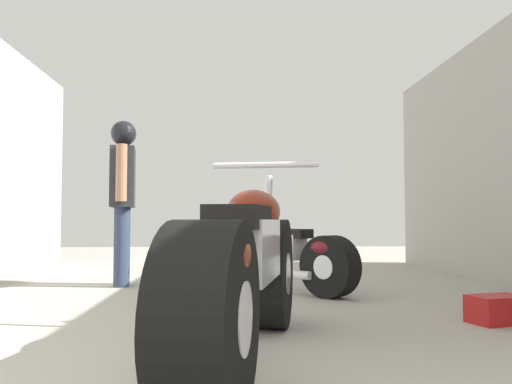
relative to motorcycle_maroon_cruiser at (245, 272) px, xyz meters
name	(u,v)px	position (x,y,z in m)	size (l,w,h in m)	color
ground_plane	(242,310)	(0.02, 1.48, -0.42)	(18.57, 18.57, 0.00)	#A8A399
motorcycle_maroon_cruiser	(245,272)	(0.00, 0.00, 0.00)	(0.82, 2.22, 1.04)	black
motorcycle_black_naked	(281,255)	(0.42, 2.47, -0.08)	(1.30, 1.45, 0.83)	black
mechanic_in_blue	(123,186)	(-1.18, 2.99, 0.60)	(0.30, 0.67, 1.71)	#2D3851
red_toolbox	(498,309)	(1.69, 0.86, -0.33)	(0.36, 0.24, 0.18)	#B21919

